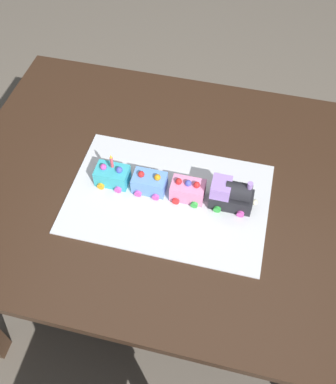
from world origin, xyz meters
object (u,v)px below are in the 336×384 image
object	(u,v)px
cake_car_tanker_bubblegum	(188,190)
cake_car_caboose_turquoise	(112,175)
cake_locomotive	(231,195)
birthday_candle	(112,161)
dining_table	(180,205)
cake_car_gondola_sky_blue	(150,183)

from	to	relation	value
cake_car_tanker_bubblegum	cake_car_caboose_turquoise	bearing A→B (deg)	0.00
cake_locomotive	cake_car_caboose_turquoise	size ratio (longest dim) A/B	1.40
birthday_candle	cake_car_caboose_turquoise	bearing A→B (deg)	0.00
dining_table	cake_car_caboose_turquoise	xyz separation A→B (m)	(0.21, 0.04, 0.14)
cake_car_caboose_turquoise	cake_car_gondola_sky_blue	bearing A→B (deg)	180.00
cake_car_gondola_sky_blue	cake_car_tanker_bubblegum	bearing A→B (deg)	180.00
cake_locomotive	cake_car_tanker_bubblegum	distance (m)	0.13
dining_table	cake_locomotive	size ratio (longest dim) A/B	10.00
cake_locomotive	cake_car_gondola_sky_blue	bearing A→B (deg)	0.00
cake_locomotive	birthday_candle	size ratio (longest dim) A/B	2.64
cake_car_tanker_bubblegum	birthday_candle	distance (m)	0.24
cake_locomotive	cake_car_gondola_sky_blue	distance (m)	0.25
cake_car_gondola_sky_blue	cake_car_caboose_turquoise	xyz separation A→B (m)	(0.12, 0.00, 0.00)
cake_car_caboose_turquoise	birthday_candle	size ratio (longest dim) A/B	1.89
cake_car_tanker_bubblegum	dining_table	bearing A→B (deg)	-52.01
cake_car_tanker_bubblegum	cake_locomotive	bearing A→B (deg)	-180.00
cake_car_caboose_turquoise	cake_car_tanker_bubblegum	bearing A→B (deg)	180.00
dining_table	cake_car_tanker_bubblegum	bearing A→B (deg)	127.99
cake_locomotive	cake_car_gondola_sky_blue	size ratio (longest dim) A/B	1.40
cake_locomotive	cake_car_caboose_turquoise	distance (m)	0.37
dining_table	birthday_candle	world-z (taller)	birthday_candle
cake_locomotive	cake_car_caboose_turquoise	bearing A→B (deg)	0.00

